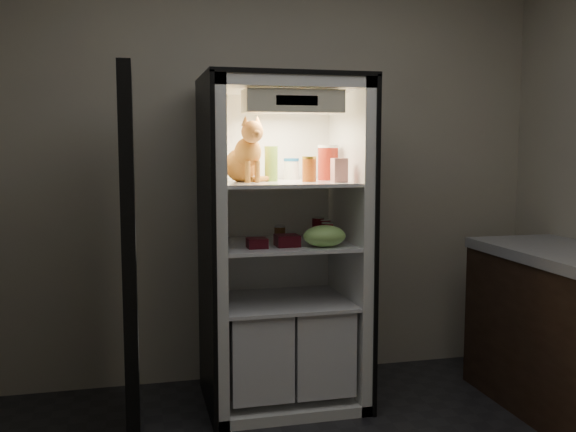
{
  "coord_description": "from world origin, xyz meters",
  "views": [
    {
      "loc": [
        -0.83,
        -2.19,
        1.49
      ],
      "look_at": [
        0.02,
        1.32,
        1.09
      ],
      "focal_mm": 40.0,
      "sensor_mm": 36.0,
      "label": 1
    }
  ],
  "objects_px": {
    "soda_can_a": "(318,228)",
    "grape_bag": "(325,236)",
    "soda_can_c": "(327,233)",
    "salsa_jar": "(309,169)",
    "refrigerator": "(281,266)",
    "pepper_jar": "(328,163)",
    "tabby_cat": "(245,157)",
    "parmesan_shaker": "(271,164)",
    "berry_box_left": "(257,243)",
    "condiment_jar": "(280,233)",
    "mayo_tub": "(291,169)",
    "cream_carton": "(339,170)",
    "soda_can_b": "(325,230)",
    "berry_box_right": "(287,241)"
  },
  "relations": [
    {
      "from": "tabby_cat",
      "to": "condiment_jar",
      "type": "height_order",
      "value": "tabby_cat"
    },
    {
      "from": "cream_carton",
      "to": "soda_can_c",
      "type": "relative_size",
      "value": 1.08
    },
    {
      "from": "parmesan_shaker",
      "to": "cream_carton",
      "type": "xyz_separation_m",
      "value": [
        0.34,
        -0.19,
        -0.03
      ]
    },
    {
      "from": "refrigerator",
      "to": "condiment_jar",
      "type": "height_order",
      "value": "refrigerator"
    },
    {
      "from": "refrigerator",
      "to": "cream_carton",
      "type": "xyz_separation_m",
      "value": [
        0.28,
        -0.22,
        0.56
      ]
    },
    {
      "from": "mayo_tub",
      "to": "salsa_jar",
      "type": "bearing_deg",
      "value": -79.37
    },
    {
      "from": "mayo_tub",
      "to": "soda_can_a",
      "type": "bearing_deg",
      "value": -32.87
    },
    {
      "from": "cream_carton",
      "to": "grape_bag",
      "type": "relative_size",
      "value": 0.56
    },
    {
      "from": "grape_bag",
      "to": "salsa_jar",
      "type": "bearing_deg",
      "value": 112.03
    },
    {
      "from": "grape_bag",
      "to": "berry_box_left",
      "type": "relative_size",
      "value": 2.22
    },
    {
      "from": "cream_carton",
      "to": "soda_can_a",
      "type": "distance_m",
      "value": 0.43
    },
    {
      "from": "refrigerator",
      "to": "pepper_jar",
      "type": "bearing_deg",
      "value": 1.87
    },
    {
      "from": "condiment_jar",
      "to": "berry_box_left",
      "type": "height_order",
      "value": "condiment_jar"
    },
    {
      "from": "pepper_jar",
      "to": "condiment_jar",
      "type": "height_order",
      "value": "pepper_jar"
    },
    {
      "from": "parmesan_shaker",
      "to": "berry_box_left",
      "type": "distance_m",
      "value": 0.47
    },
    {
      "from": "soda_can_c",
      "to": "grape_bag",
      "type": "bearing_deg",
      "value": -116.42
    },
    {
      "from": "tabby_cat",
      "to": "soda_can_b",
      "type": "height_order",
      "value": "tabby_cat"
    },
    {
      "from": "soda_can_a",
      "to": "soda_can_c",
      "type": "distance_m",
      "value": 0.19
    },
    {
      "from": "mayo_tub",
      "to": "salsa_jar",
      "type": "distance_m",
      "value": 0.24
    },
    {
      "from": "parmesan_shaker",
      "to": "mayo_tub",
      "type": "relative_size",
      "value": 1.56
    },
    {
      "from": "soda_can_b",
      "to": "berry_box_right",
      "type": "relative_size",
      "value": 0.95
    },
    {
      "from": "salsa_jar",
      "to": "condiment_jar",
      "type": "relative_size",
      "value": 1.58
    },
    {
      "from": "soda_can_c",
      "to": "mayo_tub",
      "type": "bearing_deg",
      "value": 116.71
    },
    {
      "from": "berry_box_left",
      "to": "soda_can_b",
      "type": "bearing_deg",
      "value": 24.1
    },
    {
      "from": "condiment_jar",
      "to": "pepper_jar",
      "type": "bearing_deg",
      "value": -2.64
    },
    {
      "from": "soda_can_c",
      "to": "cream_carton",
      "type": "bearing_deg",
      "value": -47.76
    },
    {
      "from": "condiment_jar",
      "to": "grape_bag",
      "type": "bearing_deg",
      "value": -56.29
    },
    {
      "from": "pepper_jar",
      "to": "soda_can_c",
      "type": "xyz_separation_m",
      "value": [
        -0.06,
        -0.18,
        -0.39
      ]
    },
    {
      "from": "grape_bag",
      "to": "cream_carton",
      "type": "bearing_deg",
      "value": 19.77
    },
    {
      "from": "cream_carton",
      "to": "soda_can_b",
      "type": "relative_size",
      "value": 1.1
    },
    {
      "from": "tabby_cat",
      "to": "grape_bag",
      "type": "distance_m",
      "value": 0.62
    },
    {
      "from": "mayo_tub",
      "to": "berry_box_left",
      "type": "bearing_deg",
      "value": -130.54
    },
    {
      "from": "parmesan_shaker",
      "to": "salsa_jar",
      "type": "distance_m",
      "value": 0.22
    },
    {
      "from": "tabby_cat",
      "to": "salsa_jar",
      "type": "bearing_deg",
      "value": -25.31
    },
    {
      "from": "cream_carton",
      "to": "soda_can_b",
      "type": "height_order",
      "value": "cream_carton"
    },
    {
      "from": "condiment_jar",
      "to": "grape_bag",
      "type": "distance_m",
      "value": 0.34
    },
    {
      "from": "parmesan_shaker",
      "to": "soda_can_a",
      "type": "relative_size",
      "value": 1.5
    },
    {
      "from": "salsa_jar",
      "to": "grape_bag",
      "type": "relative_size",
      "value": 0.59
    },
    {
      "from": "soda_can_a",
      "to": "soda_can_c",
      "type": "height_order",
      "value": "soda_can_a"
    },
    {
      "from": "pepper_jar",
      "to": "soda_can_c",
      "type": "distance_m",
      "value": 0.43
    },
    {
      "from": "tabby_cat",
      "to": "grape_bag",
      "type": "bearing_deg",
      "value": -40.47
    },
    {
      "from": "salsa_jar",
      "to": "cream_carton",
      "type": "bearing_deg",
      "value": -33.7
    },
    {
      "from": "grape_bag",
      "to": "tabby_cat",
      "type": "bearing_deg",
      "value": 154.09
    },
    {
      "from": "soda_can_b",
      "to": "berry_box_left",
      "type": "bearing_deg",
      "value": -155.9
    },
    {
      "from": "tabby_cat",
      "to": "salsa_jar",
      "type": "relative_size",
      "value": 2.59
    },
    {
      "from": "pepper_jar",
      "to": "tabby_cat",
      "type": "bearing_deg",
      "value": -172.03
    },
    {
      "from": "tabby_cat",
      "to": "soda_can_c",
      "type": "height_order",
      "value": "tabby_cat"
    },
    {
      "from": "tabby_cat",
      "to": "berry_box_right",
      "type": "bearing_deg",
      "value": -45.84
    },
    {
      "from": "pepper_jar",
      "to": "soda_can_a",
      "type": "bearing_deg",
      "value": 172.26
    },
    {
      "from": "soda_can_a",
      "to": "grape_bag",
      "type": "distance_m",
      "value": 0.28
    }
  ]
}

